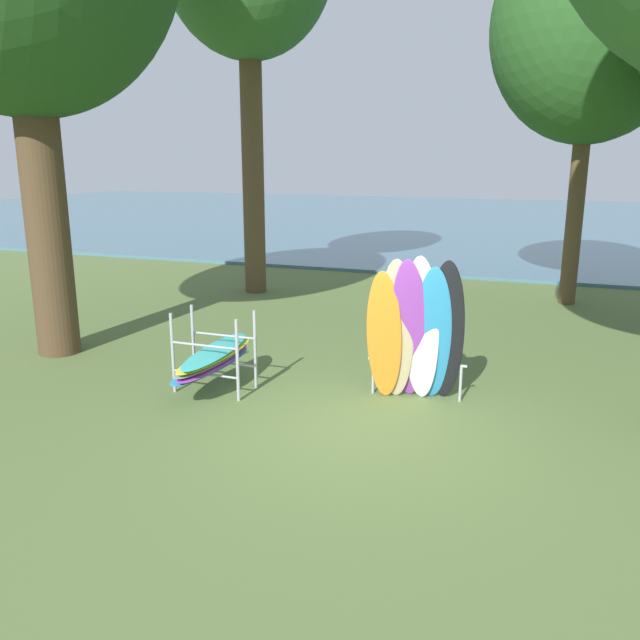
# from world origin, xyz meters

# --- Properties ---
(ground_plane) EXTENTS (80.00, 80.00, 0.00)m
(ground_plane) POSITION_xyz_m (0.00, 0.00, 0.00)
(ground_plane) COLOR #566B38
(lake_water) EXTENTS (80.00, 36.00, 0.10)m
(lake_water) POSITION_xyz_m (0.00, 29.30, 0.05)
(lake_water) COLOR #477084
(lake_water) RESTS_ON ground
(tree_far_right_back) EXTENTS (4.51, 4.51, 8.96)m
(tree_far_right_back) POSITION_xyz_m (2.54, 8.92, 6.34)
(tree_far_right_back) COLOR brown
(tree_far_right_back) RESTS_ON ground
(leaning_board_pile) EXTENTS (1.47, 0.82, 2.23)m
(leaning_board_pile) POSITION_xyz_m (0.37, 1.06, 1.07)
(leaning_board_pile) COLOR orange
(leaning_board_pile) RESTS_ON ground
(board_storage_rack) EXTENTS (1.15, 2.13, 1.25)m
(board_storage_rack) POSITION_xyz_m (-2.64, 0.54, 0.52)
(board_storage_rack) COLOR #9EA0A5
(board_storage_rack) RESTS_ON ground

